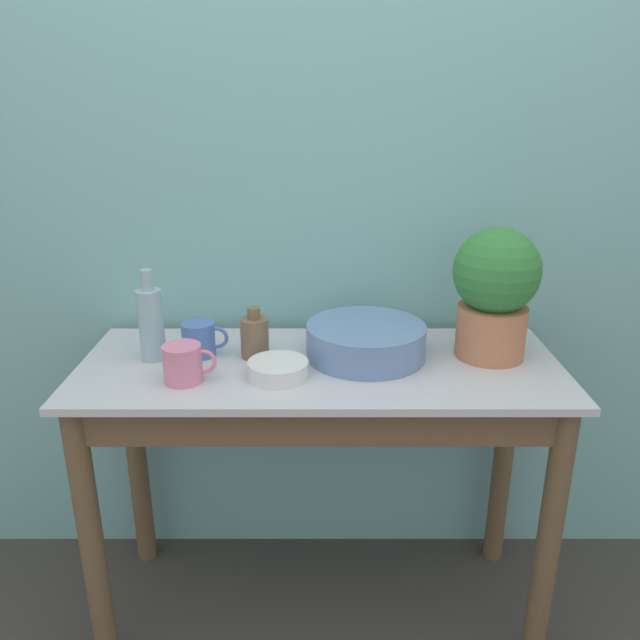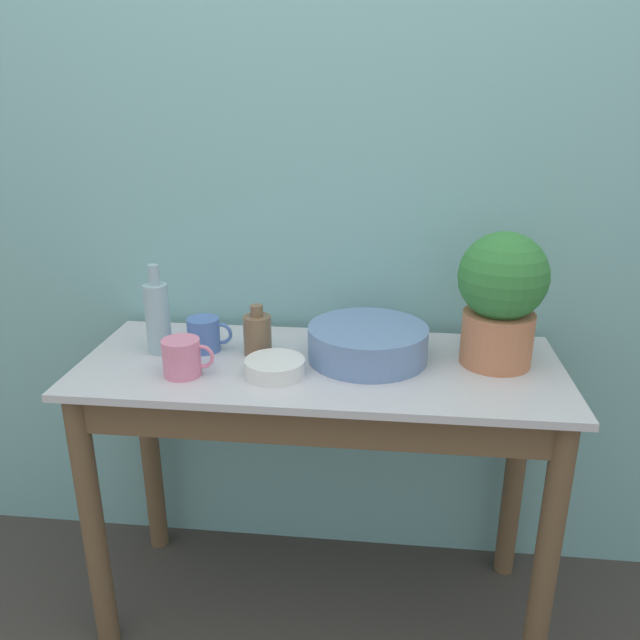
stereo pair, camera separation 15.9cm
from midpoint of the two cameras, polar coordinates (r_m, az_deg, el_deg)
name	(u,v)px [view 2 (the right image)]	position (r m, az deg, el deg)	size (l,w,h in m)	color
wall_back	(332,191)	(1.82, 3.64, 11.71)	(6.00, 0.05, 2.40)	#7AB2B2
counter_table	(319,428)	(1.70, 2.64, -9.93)	(1.26, 0.51, 0.80)	brown
potted_plant	(501,295)	(1.66, 18.92, 2.14)	(0.22, 0.22, 0.35)	#B7704C
bowl_wash_large	(368,343)	(1.65, 7.13, -2.14)	(0.32, 0.32, 0.09)	#6684B2
bottle_tall	(158,316)	(1.70, -12.07, 0.27)	(0.07, 0.07, 0.24)	#93B2BC
bottle_short	(257,334)	(1.67, -3.04, -1.31)	(0.08, 0.08, 0.14)	brown
mug_blue	(205,334)	(1.71, -7.92, -1.36)	(0.12, 0.09, 0.09)	#4C70B7
mug_pink	(183,357)	(1.57, -9.65, -3.45)	(0.13, 0.09, 0.09)	pink
bowl_small_enamel_white	(275,367)	(1.56, -1.23, -4.40)	(0.15, 0.15, 0.04)	silver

